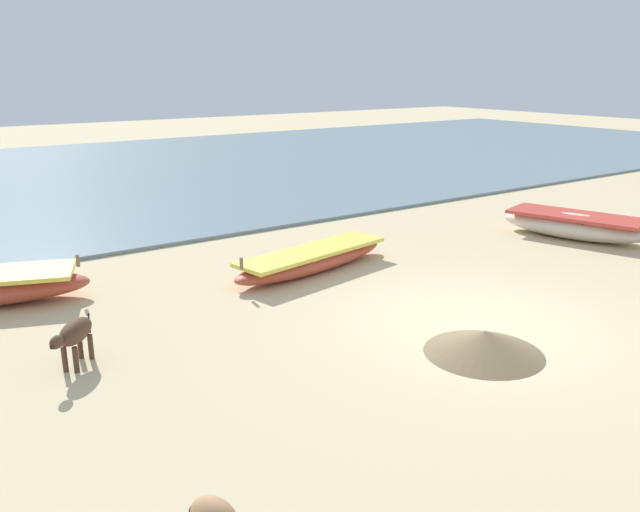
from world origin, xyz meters
name	(u,v)px	position (x,y,z in m)	size (l,w,h in m)	color
ground	(479,325)	(0.00, 0.00, 0.00)	(80.00, 80.00, 0.00)	beige
sea_water	(113,174)	(0.00, 16.68, 0.04)	(60.00, 20.00, 0.08)	slate
fishing_boat_1	(313,259)	(-0.52, 3.57, 0.22)	(3.72, 1.48, 0.60)	#B74733
fishing_boat_2	(575,225)	(5.56, 2.23, 0.30)	(1.98, 3.35, 0.75)	beige
calf_far_dark	(74,334)	(-5.21, 1.97, 0.44)	(0.75, 0.79, 0.61)	#4C3323
debris_pile_0	(484,342)	(-0.71, -0.71, 0.16)	(1.58, 1.58, 0.32)	#7A6647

